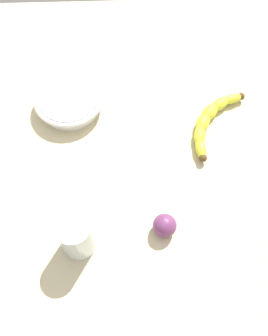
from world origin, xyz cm
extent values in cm
cube|color=beige|center=(0.00, 0.00, 1.50)|extent=(120.00, 120.00, 3.00)
ellipsoid|color=yellow|center=(-19.10, 21.03, 4.60)|extent=(3.95, 6.11, 2.41)
ellipsoid|color=yellow|center=(-17.53, 17.61, 4.60)|extent=(5.40, 6.28, 2.80)
ellipsoid|color=yellow|center=(-15.10, 14.74, 4.60)|extent=(6.35, 6.16, 3.20)
ellipsoid|color=yellow|center=(-11.99, 12.63, 4.60)|extent=(6.49, 5.38, 3.20)
ellipsoid|color=yellow|center=(-8.42, 11.44, 4.60)|extent=(6.08, 3.81, 2.80)
ellipsoid|color=yellow|center=(-4.66, 11.25, 4.60)|extent=(5.85, 2.89, 2.41)
sphere|color=#513819|center=(-19.84, 23.47, 4.60)|extent=(1.87, 1.87, 1.87)
sphere|color=#513819|center=(-2.13, 11.47, 4.60)|extent=(1.87, 1.87, 1.87)
cylinder|color=silver|center=(16.76, -16.68, 8.69)|extent=(7.09, 7.09, 11.39)
cylinder|color=gray|center=(16.76, -16.68, 8.39)|extent=(6.59, 6.59, 10.28)
cylinder|color=white|center=(-19.31, -20.29, 5.03)|extent=(15.08, 15.08, 4.05)
torus|color=white|center=(-19.31, -20.29, 6.45)|extent=(17.60, 17.60, 1.20)
sphere|color=#6B3360|center=(14.24, 1.20, 5.51)|extent=(5.02, 5.02, 5.02)
camera|label=1|loc=(38.82, -6.10, 78.08)|focal=38.81mm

